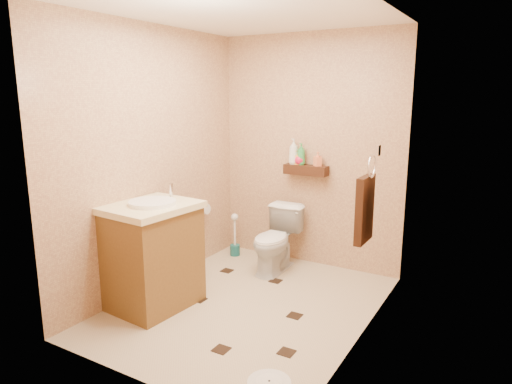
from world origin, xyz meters
The scene contains 18 objects.
ground centered at (0.00, 0.00, 0.00)m, with size 2.50×2.50×0.00m, color #C1B18D.
wall_back centered at (0.00, 1.25, 1.20)m, with size 2.00×0.04×2.40m, color tan.
wall_front centered at (0.00, -1.25, 1.20)m, with size 2.00×0.04×2.40m, color tan.
wall_left centered at (-1.00, 0.00, 1.20)m, with size 0.04×2.50×2.40m, color tan.
wall_right centered at (1.00, 0.00, 1.20)m, with size 0.04×2.50×2.40m, color tan.
ceiling centered at (0.00, 0.00, 2.40)m, with size 2.00×2.50×0.02m, color white.
wall_shelf centered at (0.00, 1.17, 1.02)m, with size 0.46×0.14×0.10m, color #3D1C10.
floor_accents centered at (0.04, -0.02, 0.00)m, with size 1.32×1.39×0.01m.
toilet centered at (-0.17, 0.83, 0.33)m, with size 0.37×0.65×0.66m, color white.
vanity centered at (-0.70, -0.39, 0.46)m, with size 0.66×0.78×1.04m.
toilet_brush centered at (-0.78, 1.00, 0.17)m, with size 0.11×0.11×0.49m.
towel_ring centered at (0.91, 0.25, 0.95)m, with size 0.12×0.30×0.76m.
toilet_paper centered at (-0.94, 0.65, 0.60)m, with size 0.12×0.11×0.12m.
bottle_a centered at (-0.14, 1.17, 1.20)m, with size 0.10×0.10×0.27m, color silver.
bottle_b centered at (-0.11, 1.17, 1.14)m, with size 0.07×0.07×0.15m, color #FFA335.
bottle_c centered at (-0.07, 1.17, 1.14)m, with size 0.11×0.11×0.14m, color red.
bottle_d centered at (-0.06, 1.17, 1.18)m, with size 0.09×0.09×0.22m, color green.
bottle_e centered at (0.13, 1.17, 1.14)m, with size 0.07×0.07×0.15m, color #FA8753.
Camera 1 is at (1.91, -3.11, 1.79)m, focal length 32.00 mm.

